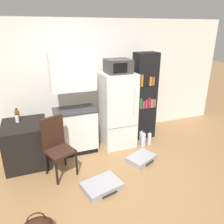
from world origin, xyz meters
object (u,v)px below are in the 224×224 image
Objects in this scene: bottle_ketchup_red at (42,124)px; chair at (56,142)px; bottle_milk_white at (17,119)px; side_table at (27,143)px; bookshelf at (144,97)px; water_bottle_middle at (149,139)px; suitcase_large_flat at (102,186)px; suitcase_small_flat at (141,159)px; microwave at (118,66)px; water_bottle_front at (141,137)px; bottle_amber_beer at (17,114)px; kitchen_hutch at (74,108)px; refrigerator at (118,110)px; water_bottle_back at (143,139)px.

bottle_ketchup_red is 0.21× the size of chair.
bottle_milk_white is 0.86m from chair.
bookshelf reaches higher than side_table.
bottle_ketchup_red is at bearing -176.21° from water_bottle_middle.
bookshelf is 2.54m from bottle_milk_white.
bookshelf is 2.87× the size of suitcase_large_flat.
microwave is at bearing 77.58° from suitcase_small_flat.
bottle_ketchup_red is at bearing -172.74° from water_bottle_front.
chair reaches higher than bottle_amber_beer.
suitcase_small_flat is (0.91, 0.46, -0.00)m from suitcase_large_flat.
kitchen_hutch is at bearing 176.60° from microwave.
refrigerator is 2.33× the size of suitcase_large_flat.
chair is (0.47, -0.48, 0.19)m from side_table.
bottle_ketchup_red is 0.73m from bottle_amber_beer.
refrigerator reaches higher than water_bottle_middle.
water_bottle_front is (0.32, 0.62, 0.08)m from suitcase_small_flat.
bottle_amber_beer reaches higher than suitcase_small_flat.
bottle_amber_beer is at bearing 91.36° from bottle_milk_white.
microwave is 2.04m from bottle_amber_beer.
bottle_ketchup_red is 1.08× the size of bottle_amber_beer.
bottle_ketchup_red is 2.07m from water_bottle_back.
kitchen_hutch reaches higher than suitcase_large_flat.
water_bottle_middle reaches higher than suitcase_large_flat.
bookshelf is at bearing 11.62° from microwave.
water_bottle_middle is at bearing -23.93° from microwave.
water_bottle_front is at bearing -9.01° from kitchen_hutch.
refrigerator is 0.92m from water_bottle_middle.
water_bottle_middle is at bearing 3.79° from bottle_ketchup_red.
refrigerator is 0.88m from microwave.
suitcase_small_flat is at bearing -77.87° from microwave.
suitcase_small_flat is 0.57m from water_bottle_back.
refrigerator is 1.60m from suitcase_large_flat.
kitchen_hutch is 3.18× the size of suitcase_small_flat.
bottle_amber_beer is at bearing 104.17° from chair.
bookshelf is 9.57× the size of bottle_amber_beer.
chair reaches higher than water_bottle_front.
water_bottle_back is (1.76, 0.28, -0.42)m from chair.
bottle_milk_white is 2.46m from water_bottle_front.
bottle_amber_beer is (-1.87, 0.20, 0.09)m from refrigerator.
bottle_amber_beer reaches higher than suitcase_large_flat.
refrigerator is at bearing -6.21° from bottle_amber_beer.
water_bottle_back is at bearing -101.20° from water_bottle_front.
bookshelf is 12.43× the size of bottle_milk_white.
bottle_amber_beer is 2.63m from water_bottle_middle.
side_table is 0.42× the size of bookshelf.
refrigerator is at bearing 1.60° from chair.
refrigerator is 2.50× the size of suitcase_small_flat.
bottle_milk_white is 0.49× the size of water_bottle_middle.
bottle_amber_beer is at bearing 173.75° from microwave.
bookshelf is 2.54m from bottle_amber_beer.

